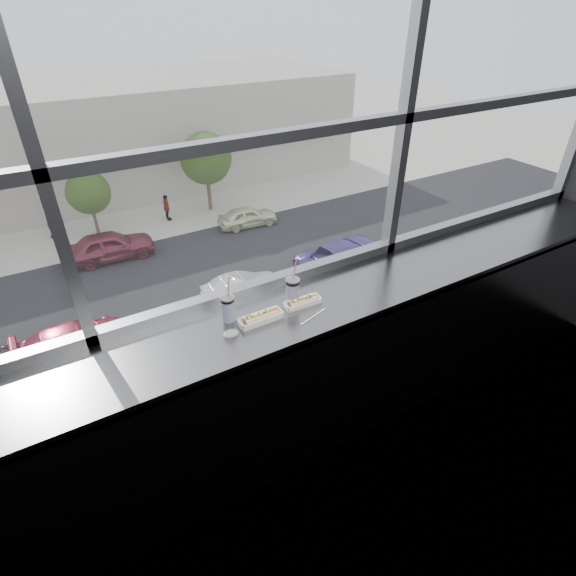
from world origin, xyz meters
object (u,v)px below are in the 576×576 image
car_far_b (109,241)px  tree_center (88,193)px  soda_cup_left (228,307)px  wrapper (231,333)px  loose_straw (313,317)px  hotdog_tray_left (261,317)px  car_far_c (247,213)px  soda_cup_right (293,290)px  car_near_d (243,284)px  pedestrian_b (50,224)px  car_near_e (345,250)px  car_near_c (73,335)px  hotdog_tray_right (303,302)px  tree_right (206,158)px  pedestrian_c (166,205)px

car_far_b → tree_center: 4.36m
soda_cup_left → wrapper: size_ratio=3.06×
loose_straw → car_far_b: bearing=70.0°
wrapper → car_far_b: size_ratio=0.01×
hotdog_tray_left → car_far_c: 28.95m
soda_cup_left → tree_center: size_ratio=0.07×
soda_cup_right → car_far_c: (10.90, 24.23, -11.21)m
car_near_d → tree_center: bearing=26.9°
car_near_d → pedestrian_b: size_ratio=3.01×
car_near_e → tree_center: 16.81m
soda_cup_left → pedestrian_b: bearing=91.3°
car_near_c → car_near_d: bearing=-92.1°
hotdog_tray_left → car_near_c: 19.77m
wrapper → car_near_e: bearing=49.9°
hotdog_tray_left → car_near_d: size_ratio=0.05×
hotdog_tray_right → wrapper: bearing=-172.1°
soda_cup_left → wrapper: bearing=-109.7°
car_near_d → pedestrian_b: bearing=34.8°
wrapper → tree_right: size_ratio=0.02×
loose_straw → pedestrian_b: loose_straw is taller
soda_cup_left → car_far_c: size_ratio=0.05×
car_near_d → pedestrian_c: (-0.31, 11.74, 0.18)m
car_far_c → tree_right: bearing=21.3°
car_far_b → pedestrian_c: bearing=-48.7°
car_near_e → car_near_d: bearing=82.7°
hotdog_tray_right → pedestrian_c: bearing=79.7°
wrapper → car_near_c: (-1.11, 16.32, -11.12)m
pedestrian_b → tree_center: tree_center is taller
wrapper → loose_straw: bearing=-10.8°
pedestrian_c → hotdog_tray_right: bearing=167.2°
car_near_c → pedestrian_b: 13.00m
pedestrian_c → wrapper: bearing=166.3°
soda_cup_right → tree_center: (1.66, 28.23, -9.24)m
car_near_e → pedestrian_b: 19.35m
soda_cup_right → pedestrian_b: 31.32m
car_far_c → pedestrian_b: car_far_c is taller
car_far_b → soda_cup_left: bearing=177.6°
car_far_c → tree_right: size_ratio=0.97×
hotdog_tray_right → soda_cup_right: 0.09m
hotdog_tray_left → wrapper: 0.19m
car_far_b → pedestrian_c: 6.00m
hotdog_tray_right → car_near_d: size_ratio=0.04×
hotdog_tray_left → car_far_c: bearing=65.0°
hotdog_tray_right → loose_straw: hotdog_tray_right is taller
wrapper → pedestrian_c: 30.89m
car_far_b → tree_center: bearing=3.7°
car_near_c → loose_straw: bearing=-176.7°
soda_cup_left → car_near_c: soda_cup_left is taller
car_far_b → tree_center: tree_center is taller
car_far_b → tree_right: 9.35m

